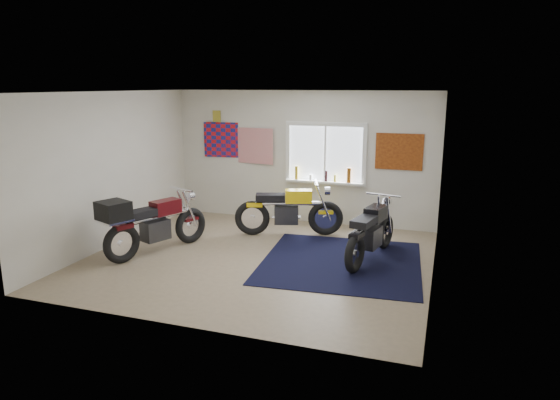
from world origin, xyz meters
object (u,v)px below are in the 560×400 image
(navy_rug, at_px, (341,262))
(black_chrome_bike, at_px, (371,233))
(maroon_tourer, at_px, (149,223))
(yellow_triumph, at_px, (288,212))

(navy_rug, distance_m, black_chrome_bike, 0.68)
(navy_rug, distance_m, maroon_tourer, 3.25)
(navy_rug, xyz_separation_m, black_chrome_bike, (0.42, 0.30, 0.44))
(maroon_tourer, bearing_deg, navy_rug, -56.08)
(navy_rug, height_order, black_chrome_bike, black_chrome_bike)
(black_chrome_bike, bearing_deg, maroon_tourer, 117.03)
(yellow_triumph, relative_size, maroon_tourer, 1.00)
(yellow_triumph, relative_size, black_chrome_bike, 1.02)
(navy_rug, xyz_separation_m, yellow_triumph, (-1.28, 1.18, 0.45))
(navy_rug, bearing_deg, maroon_tourer, -168.34)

